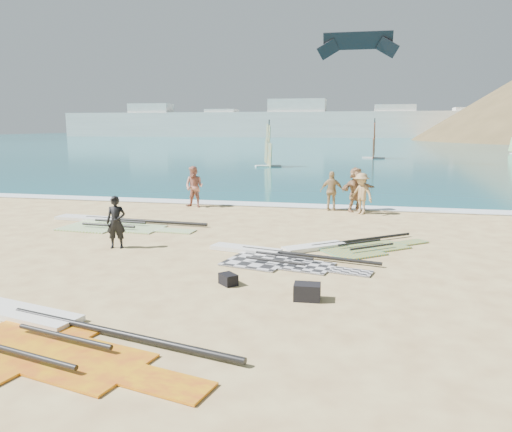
% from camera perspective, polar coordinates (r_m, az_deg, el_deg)
% --- Properties ---
extents(ground, '(300.00, 300.00, 0.00)m').
position_cam_1_polar(ground, '(11.72, -0.78, -8.39)').
color(ground, '#E5CE86').
rests_on(ground, ground).
extents(sea, '(300.00, 240.00, 0.06)m').
position_cam_1_polar(sea, '(142.87, 11.72, 8.58)').
color(sea, '#0C4C59').
rests_on(sea, ground).
extents(surf_line, '(300.00, 1.20, 0.04)m').
position_cam_1_polar(surf_line, '(23.54, 6.17, 1.06)').
color(surf_line, white).
rests_on(surf_line, ground).
extents(far_town, '(160.00, 8.00, 12.00)m').
position_cam_1_polar(far_town, '(161.84, 6.24, 10.50)').
color(far_town, white).
rests_on(far_town, ground).
extents(rig_grey, '(5.13, 2.57, 0.20)m').
position_cam_1_polar(rig_grey, '(14.33, 1.71, -4.70)').
color(rig_grey, black).
rests_on(rig_grey, ground).
extents(rig_green, '(6.52, 2.77, 0.21)m').
position_cam_1_polar(rig_green, '(20.04, -16.35, -0.77)').
color(rig_green, '#74B92C').
rests_on(rig_green, ground).
extents(rig_orange, '(4.52, 3.73, 0.19)m').
position_cam_1_polar(rig_orange, '(15.73, 10.41, -3.50)').
color(rig_orange, '#FFAE16').
rests_on(rig_orange, ground).
extents(rig_red, '(6.25, 3.13, 0.20)m').
position_cam_1_polar(rig_red, '(9.93, -22.71, -12.45)').
color(rig_red, red).
rests_on(rig_red, ground).
extents(gear_bag_near, '(0.59, 0.45, 0.37)m').
position_cam_1_polar(gear_bag_near, '(11.05, 5.87, -8.61)').
color(gear_bag_near, black).
rests_on(gear_bag_near, ground).
extents(gear_bag_far, '(0.54, 0.53, 0.27)m').
position_cam_1_polar(gear_bag_far, '(12.04, -3.19, -7.23)').
color(gear_bag_far, black).
rests_on(gear_bag_far, ground).
extents(person_wetsuit, '(0.66, 0.50, 1.63)m').
position_cam_1_polar(person_wetsuit, '(15.99, -15.70, -0.69)').
color(person_wetsuit, black).
rests_on(person_wetsuit, ground).
extents(beachgoer_left, '(1.05, 0.89, 1.91)m').
position_cam_1_polar(beachgoer_left, '(23.37, -7.07, 3.33)').
color(beachgoer_left, '#BB7360').
rests_on(beachgoer_left, ground).
extents(beachgoer_mid, '(1.31, 1.22, 1.77)m').
position_cam_1_polar(beachgoer_mid, '(21.82, 11.94, 2.52)').
color(beachgoer_mid, tan).
rests_on(beachgoer_mid, ground).
extents(beachgoer_back, '(1.06, 0.51, 1.76)m').
position_cam_1_polar(beachgoer_back, '(22.51, 8.66, 2.84)').
color(beachgoer_back, tan).
rests_on(beachgoer_back, ground).
extents(beachgoer_right, '(1.72, 1.67, 1.96)m').
position_cam_1_polar(beachgoer_right, '(22.48, 11.33, 3.00)').
color(beachgoer_right, '#AB7F58').
rests_on(beachgoer_right, ground).
extents(windsurfer_left, '(2.44, 2.67, 4.33)m').
position_cam_1_polar(windsurfer_left, '(46.02, 1.40, 7.20)').
color(windsurfer_left, white).
rests_on(windsurfer_left, ground).
extents(windsurfer_centre, '(2.59, 3.11, 4.64)m').
position_cam_1_polar(windsurfer_centre, '(59.18, 13.32, 7.68)').
color(windsurfer_centre, white).
rests_on(windsurfer_centre, ground).
extents(kitesurf_kite, '(7.66, 0.94, 2.46)m').
position_cam_1_polar(kitesurf_kite, '(50.18, 11.55, 18.81)').
color(kitesurf_kite, black).
rests_on(kitesurf_kite, ground).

